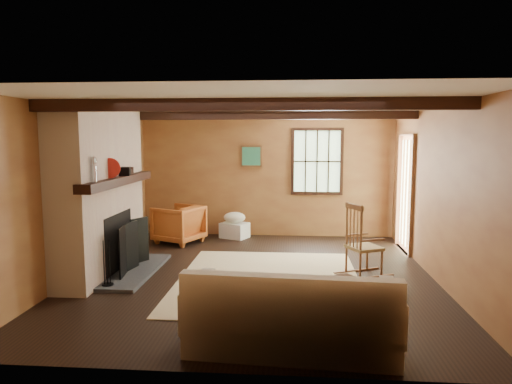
# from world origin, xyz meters

# --- Properties ---
(ground) EXTENTS (5.50, 5.50, 0.00)m
(ground) POSITION_xyz_m (0.00, 0.00, 0.00)
(ground) COLOR black
(ground) RESTS_ON ground
(room_envelope) EXTENTS (5.02, 5.52, 2.44)m
(room_envelope) POSITION_xyz_m (0.22, 0.26, 1.63)
(room_envelope) COLOR #A26C39
(room_envelope) RESTS_ON ground
(fireplace) EXTENTS (1.02, 2.30, 2.40)m
(fireplace) POSITION_xyz_m (-2.23, -0.00, 1.10)
(fireplace) COLOR brown
(fireplace) RESTS_ON ground
(rug) EXTENTS (2.50, 3.00, 0.01)m
(rug) POSITION_xyz_m (0.20, -0.20, 0.00)
(rug) COLOR #CCAF88
(rug) RESTS_ON ground
(rocking_chair) EXTENTS (0.85, 0.68, 1.05)m
(rocking_chair) POSITION_xyz_m (1.51, 0.14, 0.44)
(rocking_chair) COLOR #A68650
(rocking_chair) RESTS_ON ground
(sofa) EXTENTS (2.00, 0.99, 0.79)m
(sofa) POSITION_xyz_m (0.52, -2.23, 0.28)
(sofa) COLOR white
(sofa) RESTS_ON ground
(firewood_pile) EXTENTS (0.74, 0.14, 0.27)m
(firewood_pile) POSITION_xyz_m (-1.93, 2.40, 0.14)
(firewood_pile) COLOR brown
(firewood_pile) RESTS_ON ground
(laundry_basket) EXTENTS (0.61, 0.55, 0.30)m
(laundry_basket) POSITION_xyz_m (-0.61, 2.45, 0.15)
(laundry_basket) COLOR white
(laundry_basket) RESTS_ON ground
(basket_pillow) EXTENTS (0.53, 0.49, 0.21)m
(basket_pillow) POSITION_xyz_m (-0.61, 2.45, 0.41)
(basket_pillow) COLOR white
(basket_pillow) RESTS_ON laundry_basket
(armchair) EXTENTS (1.03, 1.02, 0.71)m
(armchair) POSITION_xyz_m (-1.60, 1.95, 0.36)
(armchair) COLOR #BF6026
(armchair) RESTS_ON ground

